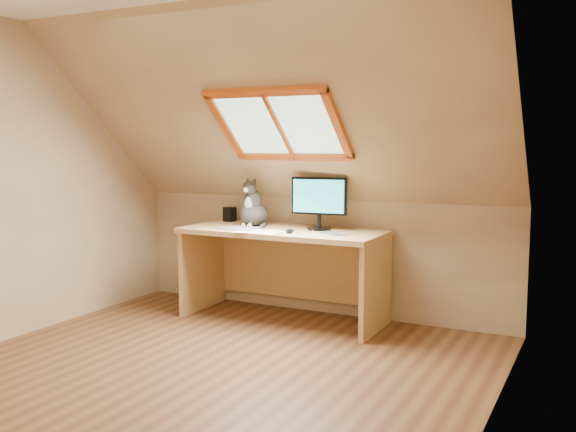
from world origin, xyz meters
The scene contains 10 objects.
ground centered at (0.00, 0.00, 0.00)m, with size 3.50×3.50×0.00m, color brown.
room_shell centered at (0.00, -0.09, 1.43)m, with size 3.52×3.52×2.41m.
desk centered at (-0.14, 1.45, 0.54)m, with size 1.69×0.74×0.77m.
monitor centered at (0.14, 1.47, 1.02)m, with size 0.47×0.20×0.43m.
cat centered at (-0.47, 1.45, 0.92)m, with size 0.27×0.31×0.43m.
desk_speaker centered at (-0.82, 1.63, 0.84)m, with size 0.09×0.09×0.13m, color black.
graphics_tablet centered at (-0.46, 1.21, 0.78)m, with size 0.30×0.22×0.01m, color #B2B2B7.
mouse centered at (0.02, 1.18, 0.79)m, with size 0.06×0.10×0.03m, color black.
papers centered at (-0.18, 1.12, 0.77)m, with size 0.35×0.30×0.01m.
cables centered at (0.26, 1.26, 0.78)m, with size 0.51×0.26×0.01m.
Camera 1 is at (2.28, -3.32, 1.48)m, focal length 40.00 mm.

